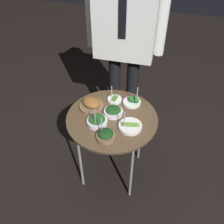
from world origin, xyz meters
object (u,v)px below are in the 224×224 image
serving_cart (112,122)px  bowl_asparagus_center (114,99)px  bowl_spinach_front_left (106,135)px  bowl_roast_mid_left (91,104)px  bowl_spinach_mid_right (97,121)px  bowl_spinach_back_right (113,111)px  bowl_asparagus_back_left (130,126)px  bowl_broccoli_far_rim (132,101)px  waiter_figure (125,28)px

serving_cart → bowl_asparagus_center: (-0.03, 0.19, 0.06)m
bowl_spinach_front_left → bowl_roast_mid_left: bearing=124.3°
bowl_spinach_mid_right → bowl_spinach_back_right: bearing=56.5°
bowl_asparagus_back_left → bowl_spinach_mid_right: bowl_spinach_mid_right is taller
serving_cart → bowl_spinach_back_right: bearing=89.8°
serving_cart → bowl_spinach_back_right: bowl_spinach_back_right is taller
bowl_asparagus_center → bowl_broccoli_far_rim: bearing=0.9°
bowl_asparagus_back_left → bowl_asparagus_center: (-0.17, 0.26, -0.00)m
bowl_roast_mid_left → bowl_asparagus_center: 0.19m
bowl_spinach_front_left → waiter_figure: bearing=93.7°
bowl_roast_mid_left → bowl_asparagus_back_left: bearing=-22.7°
bowl_broccoli_far_rim → bowl_spinach_mid_right: 0.34m
bowl_asparagus_center → bowl_spinach_mid_right: bearing=-101.3°
bowl_spinach_mid_right → waiter_figure: bearing=85.8°
bowl_asparagus_back_left → bowl_spinach_front_left: bowl_spinach_front_left is taller
bowl_asparagus_back_left → waiter_figure: size_ratio=0.10×
serving_cart → bowl_asparagus_back_left: bowl_asparagus_back_left is taller
bowl_asparagus_back_left → bowl_broccoli_far_rim: (-0.04, 0.26, 0.01)m
bowl_spinach_front_left → bowl_spinach_back_right: bearing=92.7°
bowl_asparagus_back_left → waiter_figure: bearing=106.6°
bowl_spinach_front_left → serving_cart: bearing=93.2°
serving_cart → bowl_broccoli_far_rim: bearing=59.8°
bowl_spinach_mid_right → bowl_spinach_back_right: (0.08, 0.13, -0.00)m
bowl_spinach_back_right → bowl_spinach_front_left: bearing=-87.3°
bowl_asparagus_back_left → bowl_roast_mid_left: bearing=157.3°
bowl_roast_mid_left → bowl_asparagus_center: (0.15, 0.12, -0.02)m
bowl_roast_mid_left → serving_cart: bearing=-20.0°
bowl_spinach_back_right → waiter_figure: bearing=94.2°
bowl_spinach_front_left → bowl_spinach_back_right: size_ratio=1.20×
waiter_figure → bowl_spinach_back_right: bearing=-85.8°
bowl_asparagus_back_left → waiter_figure: 0.77m
bowl_broccoli_far_rim → bowl_spinach_back_right: size_ratio=1.16×
bowl_asparagus_back_left → bowl_roast_mid_left: (-0.32, 0.13, 0.02)m
bowl_asparagus_back_left → serving_cart: bearing=154.2°
serving_cart → waiter_figure: waiter_figure is taller
bowl_asparagus_center → waiter_figure: (-0.01, 0.36, 0.42)m
bowl_roast_mid_left → bowl_spinach_back_right: bearing=-8.1°
bowl_asparagus_back_left → bowl_broccoli_far_rim: bowl_broccoli_far_rim is taller
bowl_broccoli_far_rim → waiter_figure: 0.56m
serving_cart → bowl_spinach_front_left: (0.01, -0.21, 0.07)m
bowl_asparagus_back_left → bowl_spinach_mid_right: (-0.23, -0.02, 0.01)m
bowl_roast_mid_left → waiter_figure: (0.14, 0.48, 0.40)m
bowl_asparagus_center → bowl_spinach_front_left: bearing=-84.1°
bowl_roast_mid_left → bowl_broccoli_far_rim: (0.28, 0.13, -0.01)m
bowl_spinach_back_right → waiter_figure: waiter_figure is taller
serving_cart → bowl_asparagus_center: 0.20m
bowl_roast_mid_left → bowl_spinach_front_left: size_ratio=1.10×
serving_cart → bowl_roast_mid_left: 0.20m
serving_cart → bowl_asparagus_center: size_ratio=5.34×
serving_cart → bowl_spinach_back_right: size_ratio=4.75×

